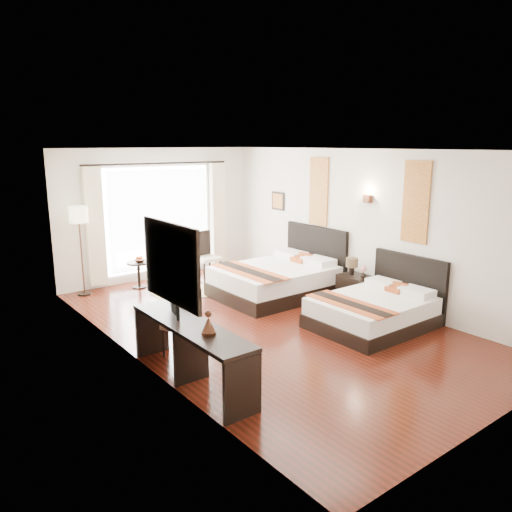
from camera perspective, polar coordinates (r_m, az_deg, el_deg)
floor at (r=8.24m, az=1.25°, el=-7.85°), size 4.50×7.50×0.01m
ceiling at (r=7.71m, az=1.36°, el=11.99°), size 4.50×7.50×0.02m
wall_headboard at (r=9.40m, az=12.05°, el=3.34°), size 0.01×7.50×2.80m
wall_desk at (r=6.71m, az=-13.83°, el=-0.50°), size 0.01×7.50×2.80m
wall_window at (r=10.98m, az=-11.06°, el=4.73°), size 4.50×0.01×2.80m
wall_entry at (r=5.54m, az=26.41°, el=-4.29°), size 4.50×0.01×2.80m
window_glass at (r=10.98m, az=-11.01°, el=4.20°), size 2.40×0.02×2.20m
sheer_curtain at (r=10.93m, az=-10.86°, el=4.17°), size 2.30×0.02×2.10m
drape_left at (r=10.34m, az=-17.95°, el=3.17°), size 0.35×0.14×2.35m
drape_right at (r=11.61m, az=-4.36°, el=4.76°), size 0.35×0.14×2.35m
art_panel_near at (r=8.64m, az=17.81°, el=5.88°), size 0.03×0.50×1.35m
art_panel_far at (r=10.09m, az=7.17°, el=7.31°), size 0.03×0.50×1.35m
wall_sconce at (r=9.20m, az=12.62°, el=6.39°), size 0.10×0.14×0.14m
mirror_frame at (r=5.81m, az=-9.72°, el=-0.82°), size 0.04×1.25×0.95m
mirror_glass at (r=5.82m, az=-9.50°, el=-0.78°), size 0.01×1.12×0.82m
bed_near at (r=8.31m, az=13.52°, el=-5.96°), size 1.90×1.48×1.07m
bed_far at (r=9.70m, az=2.54°, el=-2.60°), size 2.22×1.73×1.25m
nightstand at (r=9.36m, az=11.24°, el=-3.77°), size 0.45×0.56×0.54m
table_lamp at (r=9.27m, az=10.91°, el=-0.88°), size 0.22×0.22×0.35m
vase at (r=9.13m, az=12.13°, el=-2.34°), size 0.15×0.15×0.12m
console_desk at (r=6.29m, az=-7.43°, el=-10.94°), size 0.50×2.20×0.76m
television at (r=6.55m, az=-9.85°, el=-4.61°), size 0.37×0.69×0.41m
bronze_figurine at (r=5.77m, az=-5.45°, el=-7.73°), size 0.21×0.21×0.26m
desk_chair at (r=7.12m, az=-8.35°, el=-8.90°), size 0.57×0.57×0.93m
floor_lamp at (r=10.03m, az=-19.59°, el=3.85°), size 0.35×0.35×1.73m
side_table at (r=10.46m, az=-13.24°, el=-2.09°), size 0.47×0.47×0.54m
fruit_bowl at (r=10.37m, az=-13.15°, el=-0.52°), size 0.25×0.25×0.05m
window_chair at (r=10.75m, az=-5.68°, el=-1.13°), size 0.51×0.51×1.06m
jute_rug at (r=9.95m, az=-7.81°, el=-4.22°), size 1.30×0.91×0.01m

